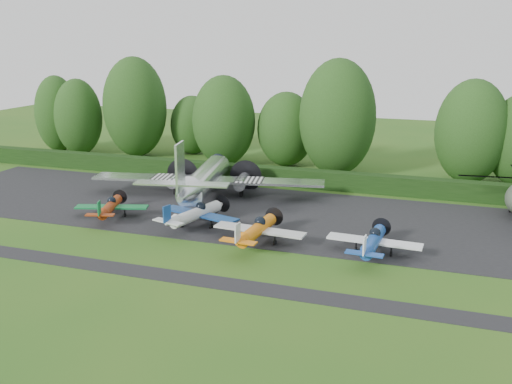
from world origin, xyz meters
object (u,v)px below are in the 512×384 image
(light_plane_red, at_px, (110,207))
(light_plane_orange, at_px, (257,230))
(transport_plane, at_px, (204,179))
(light_plane_white, at_px, (196,214))
(light_plane_blue, at_px, (373,241))

(light_plane_red, height_order, light_plane_orange, light_plane_orange)
(transport_plane, height_order, light_plane_white, transport_plane)
(light_plane_red, distance_m, light_plane_blue, 24.39)
(light_plane_red, xyz_separation_m, light_plane_white, (8.64, 0.15, 0.15))
(light_plane_white, xyz_separation_m, light_plane_orange, (6.46, -2.40, 0.01))
(light_plane_red, distance_m, light_plane_white, 8.64)
(transport_plane, xyz_separation_m, light_plane_orange, (9.34, -10.59, -0.96))
(transport_plane, height_order, light_plane_blue, transport_plane)
(light_plane_white, distance_m, light_plane_orange, 6.89)
(light_plane_orange, xyz_separation_m, light_plane_blue, (9.23, 0.50, -0.06))
(transport_plane, distance_m, light_plane_orange, 14.15)
(light_plane_orange, height_order, light_plane_blue, light_plane_orange)
(light_plane_red, bearing_deg, light_plane_orange, 8.57)
(transport_plane, bearing_deg, light_plane_red, -114.01)
(transport_plane, relative_size, light_plane_blue, 3.19)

